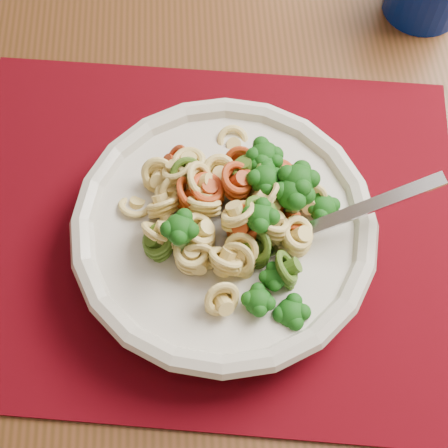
{
  "coord_description": "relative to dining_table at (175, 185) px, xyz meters",
  "views": [
    {
      "loc": [
        -0.66,
        -1.08,
        1.25
      ],
      "look_at": [
        -0.66,
        -0.85,
        0.79
      ],
      "focal_mm": 50.0,
      "sensor_mm": 36.0,
      "label": 1
    }
  ],
  "objects": [
    {
      "name": "pasta_bowl",
      "position": [
        0.05,
        -0.12,
        0.13
      ],
      "size": [
        0.25,
        0.25,
        0.05
      ],
      "color": "beige",
      "rests_on": "placemat"
    },
    {
      "name": "fork",
      "position": [
        0.1,
        -0.13,
        0.14
      ],
      "size": [
        0.18,
        0.07,
        0.08
      ],
      "primitive_type": null,
      "rotation": [
        0.0,
        -0.35,
        0.26
      ],
      "color": "silver",
      "rests_on": "pasta_bowl"
    },
    {
      "name": "pasta_broccoli_heap",
      "position": [
        0.05,
        -0.12,
        0.14
      ],
      "size": [
        0.22,
        0.22,
        0.06
      ],
      "primitive_type": null,
      "color": "#EFD076",
      "rests_on": "pasta_bowl"
    },
    {
      "name": "dining_table",
      "position": [
        0.0,
        0.0,
        0.0
      ],
      "size": [
        1.53,
        1.04,
        0.75
      ],
      "rotation": [
        0.0,
        0.0,
        0.07
      ],
      "color": "#562D18",
      "rests_on": "ground"
    },
    {
      "name": "placemat",
      "position": [
        0.04,
        -0.1,
        0.1
      ],
      "size": [
        0.47,
        0.38,
        0.0
      ],
      "primitive_type": "cube",
      "rotation": [
        0.0,
        0.0,
        -0.07
      ],
      "color": "#53030E",
      "rests_on": "dining_table"
    }
  ]
}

